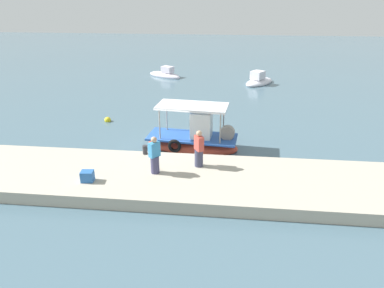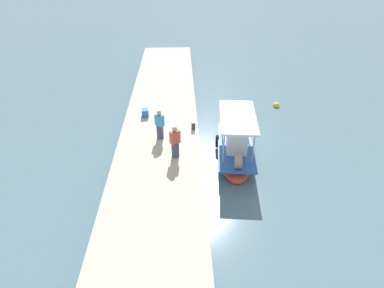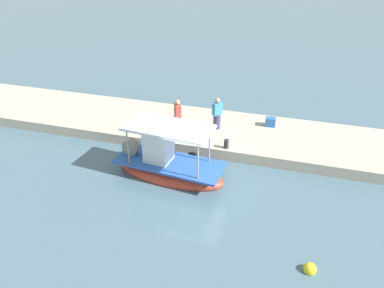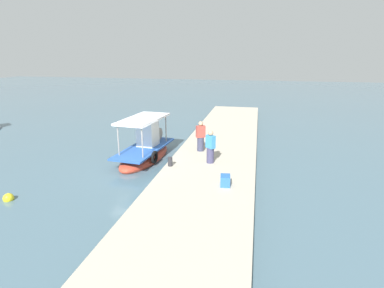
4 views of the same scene
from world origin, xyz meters
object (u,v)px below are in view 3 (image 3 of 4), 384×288
(cargo_crate, at_px, (270,122))
(marker_buoy, at_px, (310,269))
(main_fishing_boat, at_px, (168,165))
(fisherman_by_crate, at_px, (217,115))
(mooring_bollard, at_px, (226,144))
(fisherman_near_bollard, at_px, (178,117))

(cargo_crate, relative_size, marker_buoy, 1.18)
(main_fishing_boat, bearing_deg, cargo_crate, -128.03)
(main_fishing_boat, xyz_separation_m, fisherman_by_crate, (-1.33, -4.13, 0.84))
(fisherman_by_crate, xyz_separation_m, mooring_bollard, (-0.92, 1.93, -0.56))
(mooring_bollard, bearing_deg, marker_buoy, 123.70)
(cargo_crate, bearing_deg, marker_buoy, 103.84)
(main_fishing_boat, height_order, cargo_crate, main_fishing_boat)
(fisherman_by_crate, distance_m, mooring_bollard, 2.21)
(mooring_bollard, height_order, cargo_crate, cargo_crate)
(fisherman_near_bollard, xyz_separation_m, cargo_crate, (-4.65, -1.97, -0.57))
(fisherman_near_bollard, height_order, marker_buoy, fisherman_near_bollard)
(marker_buoy, bearing_deg, main_fishing_boat, -31.72)
(fisherman_by_crate, height_order, cargo_crate, fisherman_by_crate)
(fisherman_near_bollard, distance_m, fisherman_by_crate, 2.10)
(marker_buoy, bearing_deg, fisherman_by_crate, -58.13)
(fisherman_by_crate, distance_m, cargo_crate, 3.01)
(main_fishing_boat, relative_size, cargo_crate, 10.08)
(marker_buoy, bearing_deg, fisherman_near_bollard, -46.05)
(fisherman_near_bollard, bearing_deg, fisherman_by_crate, -155.20)
(fisherman_near_bollard, height_order, mooring_bollard, fisherman_near_bollard)
(fisherman_by_crate, xyz_separation_m, cargo_crate, (-2.75, -1.09, -0.56))
(cargo_crate, bearing_deg, fisherman_near_bollard, 22.93)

